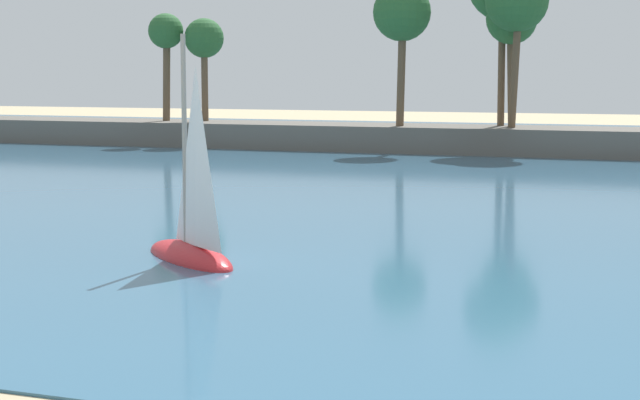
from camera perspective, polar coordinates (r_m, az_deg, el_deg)
The scene contains 2 objects.
sea at distance 61.12m, azimuth 13.77°, elevation 1.94°, with size 220.00×93.41×0.06m, color #33607F.
sailboat_toward_headland at distance 29.26m, azimuth -7.23°, elevation -2.14°, with size 4.60×4.06×6.87m.
Camera 1 is at (6.49, -6.06, 5.39)m, focal length 57.16 mm.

